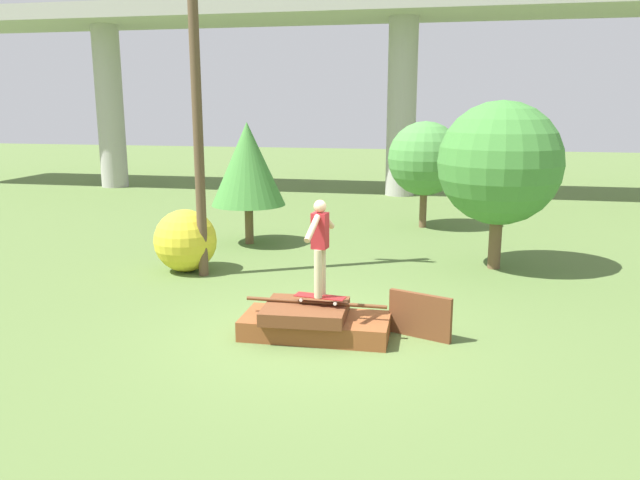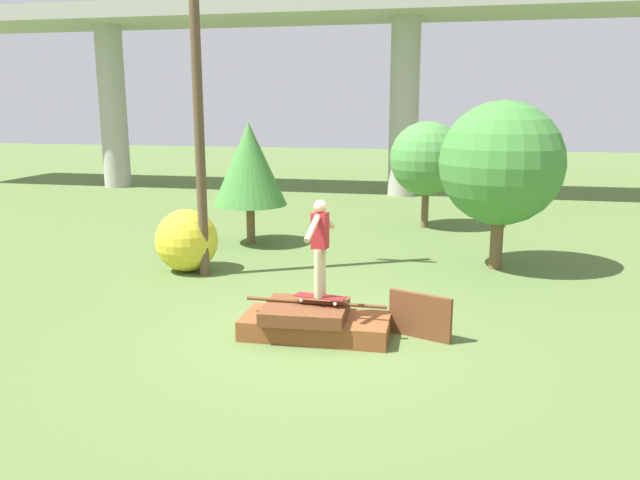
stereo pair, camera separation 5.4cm
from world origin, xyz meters
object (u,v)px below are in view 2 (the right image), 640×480
at_px(skateboard, 320,297).
at_px(skater, 320,242).
at_px(tree_behind_left, 501,164).
at_px(tree_behind_right, 427,159).
at_px(bush_yellow_flowering, 187,240).
at_px(utility_pole, 197,74).
at_px(tree_mid_back, 249,164).

xyz_separation_m(skateboard, skater, (0.00, -0.00, 0.85)).
relative_size(skater, tree_behind_left, 0.41).
relative_size(tree_behind_right, bush_yellow_flowering, 2.28).
height_order(utility_pole, bush_yellow_flowering, utility_pole).
distance_m(skateboard, tree_mid_back, 6.85).
height_order(tree_behind_left, tree_behind_right, tree_behind_left).
bearing_deg(tree_behind_right, skater, -97.07).
height_order(skateboard, tree_behind_left, tree_behind_left).
bearing_deg(utility_pole, tree_mid_back, 90.18).
xyz_separation_m(tree_behind_left, bush_yellow_flowering, (-6.40, -1.58, -1.60)).
xyz_separation_m(utility_pole, bush_yellow_flowering, (-0.49, 0.25, -3.37)).
bearing_deg(utility_pole, bush_yellow_flowering, 153.04).
distance_m(tree_behind_left, bush_yellow_flowering, 6.79).
relative_size(skateboard, tree_behind_right, 0.27).
xyz_separation_m(tree_behind_left, tree_mid_back, (-5.93, 1.23, -0.25)).
relative_size(utility_pole, tree_behind_right, 2.60).
height_order(tree_behind_right, bush_yellow_flowering, tree_behind_right).
bearing_deg(skater, tree_mid_back, 117.35).
xyz_separation_m(tree_behind_right, tree_mid_back, (-4.20, -3.06, 0.05)).
distance_m(skateboard, skater, 0.85).
bearing_deg(tree_mid_back, tree_behind_left, -11.72).
bearing_deg(tree_behind_right, skateboard, -97.07).
bearing_deg(skateboard, tree_mid_back, 117.35).
relative_size(utility_pole, bush_yellow_flowering, 5.93).
xyz_separation_m(skater, bush_yellow_flowering, (-3.56, 3.15, -0.82)).
height_order(tree_behind_right, tree_mid_back, tree_mid_back).
xyz_separation_m(skateboard, utility_pole, (-3.07, 2.90, 3.40)).
distance_m(tree_behind_left, tree_mid_back, 6.06).
relative_size(tree_behind_left, tree_mid_back, 1.17).
bearing_deg(skater, bush_yellow_flowering, 138.49).
distance_m(skater, bush_yellow_flowering, 4.82).
bearing_deg(utility_pole, tree_behind_right, 55.57).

